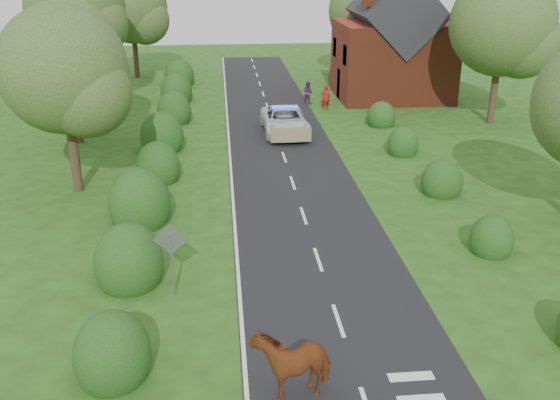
{
  "coord_description": "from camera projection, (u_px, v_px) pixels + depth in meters",
  "views": [
    {
      "loc": [
        -3.28,
        -15.77,
        10.34
      ],
      "look_at": [
        -1.12,
        6.68,
        1.3
      ],
      "focal_mm": 40.0,
      "sensor_mm": 36.0,
      "label": 1
    }
  ],
  "objects": [
    {
      "name": "tree_left_b",
      "position": [
        73.0,
        54.0,
        34.18
      ],
      "size": [
        5.74,
        5.6,
        8.07
      ],
      "color": "#332316",
      "rests_on": "ground"
    },
    {
      "name": "tree_left_c",
      "position": [
        80.0,
        10.0,
        42.71
      ],
      "size": [
        6.97,
        6.8,
        10.22
      ],
      "color": "#332316",
      "rests_on": "ground"
    },
    {
      "name": "tree_right_c",
      "position": [
        367.0,
        14.0,
        52.51
      ],
      "size": [
        6.15,
        6.0,
        8.58
      ],
      "color": "#332316",
      "rests_on": "ground"
    },
    {
      "name": "tree_right_b",
      "position": [
        508.0,
        28.0,
        37.94
      ],
      "size": [
        6.56,
        6.4,
        9.4
      ],
      "color": "#332316",
      "rests_on": "ground"
    },
    {
      "name": "road_sign",
      "position": [
        171.0,
        249.0,
        19.5
      ],
      "size": [
        1.06,
        0.08,
        2.53
      ],
      "color": "gray",
      "rests_on": "ground"
    },
    {
      "name": "hedgerow_right",
      "position": [
        433.0,
        173.0,
        29.45
      ],
      "size": [
        2.1,
        45.78,
        2.1
      ],
      "color": "#143E11",
      "rests_on": "ground"
    },
    {
      "name": "road",
      "position": [
        286.0,
        163.0,
        32.56
      ],
      "size": [
        6.0,
        70.0,
        0.02
      ],
      "primitive_type": "cube",
      "color": "black",
      "rests_on": "ground"
    },
    {
      "name": "hedgerow_left",
      "position": [
        153.0,
        175.0,
        28.65
      ],
      "size": [
        2.75,
        50.41,
        3.0
      ],
      "color": "#143E11",
      "rests_on": "ground"
    },
    {
      "name": "cow",
      "position": [
        293.0,
        364.0,
        15.47
      ],
      "size": [
        2.52,
        1.98,
        1.59
      ],
      "primitive_type": "imported",
      "rotation": [
        0.0,
        0.0,
        -1.16
      ],
      "color": "#5B3114",
      "rests_on": "ground"
    },
    {
      "name": "road_markings",
      "position": [
        258.0,
        177.0,
        30.5
      ],
      "size": [
        4.96,
        70.0,
        0.01
      ],
      "color": "white",
      "rests_on": "road"
    },
    {
      "name": "ground",
      "position": [
        338.0,
        321.0,
        18.71
      ],
      "size": [
        120.0,
        120.0,
        0.0
      ],
      "primitive_type": "plane",
      "color": "#264117"
    },
    {
      "name": "house",
      "position": [
        393.0,
        46.0,
        45.86
      ],
      "size": [
        8.0,
        7.4,
        9.17
      ],
      "color": "maroon",
      "rests_on": "ground"
    },
    {
      "name": "tree_left_a",
      "position": [
        69.0,
        76.0,
        26.81
      ],
      "size": [
        5.74,
        5.6,
        8.38
      ],
      "color": "#332316",
      "rests_on": "ground"
    },
    {
      "name": "tree_left_d",
      "position": [
        135.0,
        11.0,
        52.51
      ],
      "size": [
        6.15,
        6.0,
        8.89
      ],
      "color": "#332316",
      "rests_on": "ground"
    },
    {
      "name": "pedestrian_purple",
      "position": [
        308.0,
        92.0,
        45.07
      ],
      "size": [
        0.99,
        0.97,
        1.62
      ],
      "primitive_type": "imported",
      "rotation": [
        0.0,
        0.0,
        2.44
      ],
      "color": "#592369",
      "rests_on": "ground"
    },
    {
      "name": "police_van",
      "position": [
        285.0,
        121.0,
        37.62
      ],
      "size": [
        2.71,
        5.71,
        1.7
      ],
      "rotation": [
        0.0,
        0.0,
        0.02
      ],
      "color": "silver",
      "rests_on": "ground"
    },
    {
      "name": "pedestrian_red",
      "position": [
        326.0,
        97.0,
        43.35
      ],
      "size": [
        0.63,
        0.42,
        1.71
      ],
      "primitive_type": "imported",
      "rotation": [
        0.0,
        0.0,
        3.16
      ],
      "color": "#B41114",
      "rests_on": "ground"
    }
  ]
}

